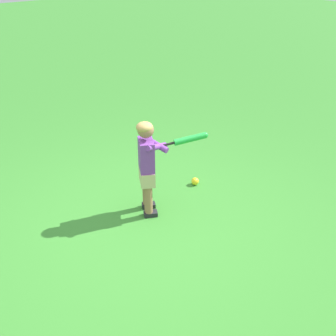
# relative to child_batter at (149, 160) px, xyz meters

# --- Properties ---
(ground_plane) EXTENTS (40.00, 40.00, 0.00)m
(ground_plane) POSITION_rel_child_batter_xyz_m (0.24, -0.19, -0.65)
(ground_plane) COLOR #38842D
(child_batter) EXTENTS (0.48, 0.73, 1.08)m
(child_batter) POSITION_rel_child_batter_xyz_m (0.00, 0.00, 0.00)
(child_batter) COLOR #232328
(child_batter) RESTS_ON ground
(play_ball_behind_batter) EXTENTS (0.09, 0.09, 0.09)m
(play_ball_behind_batter) POSITION_rel_child_batter_xyz_m (-0.09, 0.79, -0.60)
(play_ball_behind_batter) COLOR yellow
(play_ball_behind_batter) RESTS_ON ground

